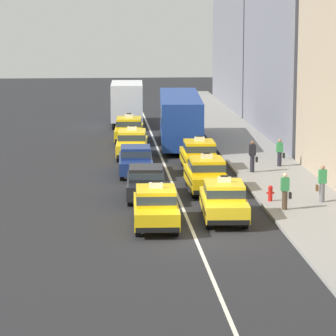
% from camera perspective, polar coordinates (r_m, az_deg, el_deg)
% --- Properties ---
extents(ground_plane, '(160.00, 160.00, 0.00)m').
position_cam_1_polar(ground_plane, '(36.51, 1.70, -4.34)').
color(ground_plane, '#232326').
extents(lane_stripe_left_right, '(0.14, 80.00, 0.01)m').
position_cam_1_polar(lane_stripe_left_right, '(56.03, -0.45, 0.75)').
color(lane_stripe_left_right, silver).
rests_on(lane_stripe_left_right, ground).
extents(sidewalk_curb, '(4.00, 90.00, 0.15)m').
position_cam_1_polar(sidewalk_curb, '(51.82, 6.12, 0.00)').
color(sidewalk_curb, gray).
rests_on(sidewalk_curb, ground).
extents(taxi_left_nearest, '(1.96, 4.61, 1.96)m').
position_cam_1_polar(taxi_left_nearest, '(38.08, -0.75, -2.37)').
color(taxi_left_nearest, black).
rests_on(taxi_left_nearest, ground).
extents(sedan_left_second, '(1.97, 4.38, 1.58)m').
position_cam_1_polar(sedan_left_second, '(43.48, -1.37, -0.85)').
color(sedan_left_second, black).
rests_on(sedan_left_second, ground).
extents(sedan_left_third, '(1.88, 4.35, 1.58)m').
position_cam_1_polar(sedan_left_third, '(49.58, -2.00, 0.51)').
color(sedan_left_third, black).
rests_on(sedan_left_third, ground).
extents(taxi_left_fourth, '(2.08, 4.66, 1.96)m').
position_cam_1_polar(taxi_left_fourth, '(55.30, -2.22, 1.53)').
color(taxi_left_fourth, black).
rests_on(taxi_left_fourth, ground).
extents(taxi_left_fifth, '(2.09, 4.66, 1.96)m').
position_cam_1_polar(taxi_left_fifth, '(61.50, -2.41, 2.40)').
color(taxi_left_fifth, black).
rests_on(taxi_left_fifth, ground).
extents(box_truck_left_sixth, '(2.51, 7.04, 3.27)m').
position_cam_1_polar(box_truck_left_sixth, '(70.05, -2.53, 4.08)').
color(box_truck_left_sixth, black).
rests_on(box_truck_left_sixth, ground).
extents(taxi_right_nearest, '(2.03, 4.64, 1.96)m').
position_cam_1_polar(taxi_right_nearest, '(39.37, 3.46, -1.98)').
color(taxi_right_nearest, black).
rests_on(taxi_right_nearest, ground).
extents(taxi_right_second, '(1.83, 4.56, 1.96)m').
position_cam_1_polar(taxi_right_second, '(45.29, 2.37, -0.37)').
color(taxi_right_second, black).
rests_on(taxi_right_second, ground).
extents(taxi_right_third, '(1.85, 4.57, 1.96)m').
position_cam_1_polar(taxi_right_third, '(51.00, 1.93, 0.81)').
color(taxi_right_third, black).
rests_on(taxi_right_third, ground).
extents(bus_right_fourth, '(3.14, 11.32, 3.22)m').
position_cam_1_polar(bus_right_fourth, '(60.34, 0.75, 3.16)').
color(bus_right_fourth, black).
rests_on(bus_right_fourth, ground).
extents(pedestrian_near_crosswalk, '(0.47, 0.24, 1.71)m').
position_cam_1_polar(pedestrian_near_crosswalk, '(42.79, 9.44, -0.95)').
color(pedestrian_near_crosswalk, slate).
rests_on(pedestrian_near_crosswalk, sidewalk_curb).
extents(pedestrian_mid_block, '(0.47, 0.24, 1.53)m').
position_cam_1_polar(pedestrian_mid_block, '(51.94, 6.88, 0.95)').
color(pedestrian_mid_block, '#23232D').
rests_on(pedestrian_mid_block, sidewalk_curb).
extents(pedestrian_by_storefront, '(0.47, 0.24, 1.70)m').
position_cam_1_polar(pedestrian_by_storefront, '(49.94, 5.22, 0.72)').
color(pedestrian_by_storefront, '#23232D').
rests_on(pedestrian_by_storefront, sidewalk_curb).
extents(pedestrian_trailing, '(0.47, 0.24, 1.64)m').
position_cam_1_polar(pedestrian_trailing, '(41.00, 7.21, -1.42)').
color(pedestrian_trailing, '#473828').
rests_on(pedestrian_trailing, sidewalk_curb).
extents(fire_hydrant, '(0.36, 0.22, 0.73)m').
position_cam_1_polar(fire_hydrant, '(42.75, 6.31, -1.51)').
color(fire_hydrant, red).
rests_on(fire_hydrant, sidewalk_curb).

